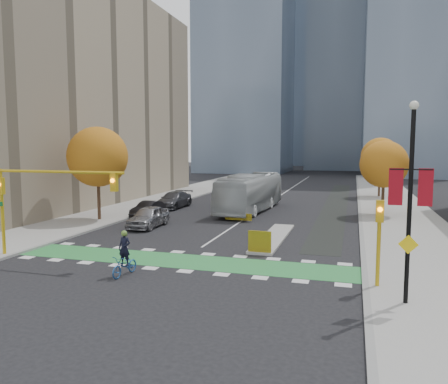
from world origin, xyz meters
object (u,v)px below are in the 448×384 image
Objects in this scene: banner_lamppost at (410,194)px; cyclist at (125,261)px; parked_car_b at (148,209)px; hazard_board at (260,242)px; tree_east_far at (380,157)px; tree_west at (98,157)px; bus at (251,192)px; parked_car_c at (174,200)px; tree_east_near at (384,164)px; traffic_signal_east at (379,230)px; traffic_signal_west at (38,190)px; parked_car_a at (148,217)px.

banner_lamppost is 3.57× the size of cyclist.
hazard_board is at bearing -35.66° from parked_car_b.
tree_west is at bearing -133.30° from tree_east_far.
tree_east_far reaches higher than bus.
bus is (11.40, 9.54, -3.73)m from tree_west.
bus is at bearing 2.52° from parked_car_c.
parked_car_b is (-20.50, 17.99, -3.90)m from banner_lamppost.
tree_west is 1.16× the size of tree_east_near.
bus is (-12.60, -0.46, -2.97)m from tree_east_near.
traffic_signal_east reaches higher than parked_car_b.
hazard_board is 35.13m from tree_east_far.
parked_car_b is (3.00, 3.49, -4.91)m from tree_west.
traffic_signal_west reaches higher than bus.
traffic_signal_east is (22.50, -12.51, -2.88)m from tree_west.
parked_car_c is (-2.50, 11.00, -0.01)m from parked_car_a.
tree_east_far is (0.50, 16.00, 0.38)m from tree_east_near.
traffic_signal_east is 0.50× the size of banner_lamppost.
parked_car_b is at bearing -87.79° from parked_car_c.
tree_west is 27.63m from banner_lamppost.
cyclist is at bearing 177.72° from banner_lamppost.
tree_east_far is 38.64m from traffic_signal_east.
tree_east_far is 31.46m from parked_car_b.
tree_east_far is at bearing 88.21° from tree_east_near.
hazard_board is at bearing -25.99° from tree_west.
traffic_signal_east is at bearing -93.81° from tree_east_near.
bus is 2.32× the size of parked_car_c.
tree_west is 6.73m from parked_car_b.
hazard_board is 17.97m from bus.
parked_car_a is at bearing -74.98° from parked_car_c.
traffic_signal_east is at bearing 0.01° from traffic_signal_west.
bus is at bearing -177.89° from tree_east_near.
cyclist reaches higher than parked_car_a.
traffic_signal_west is at bearing 172.19° from cyclist.
cyclist is 24.60m from parked_car_c.
tree_east_near is (24.00, 10.00, -0.75)m from tree_west.
banner_lamppost is (-0.50, -24.50, -0.25)m from tree_east_near.
banner_lamppost reaches higher than tree_east_near.
tree_west is 26.01m from tree_east_near.
tree_east_near reaches higher than traffic_signal_west.
traffic_signal_west is at bearing -131.52° from tree_east_near.
tree_west reaches higher than hazard_board.
parked_car_a is 5.59m from parked_car_b.
tree_east_far reaches higher than parked_car_b.
hazard_board is at bearing -114.20° from tree_east_near.
parked_car_a is at bearing 116.66° from cyclist.
bus is 8.46m from parked_car_c.
parked_car_c is at bearing 95.32° from parked_car_b.
traffic_signal_east is 24.70m from bus.
tree_east_far is (24.50, 26.00, -0.38)m from tree_west.
traffic_signal_east is at bearing 12.23° from cyclist.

